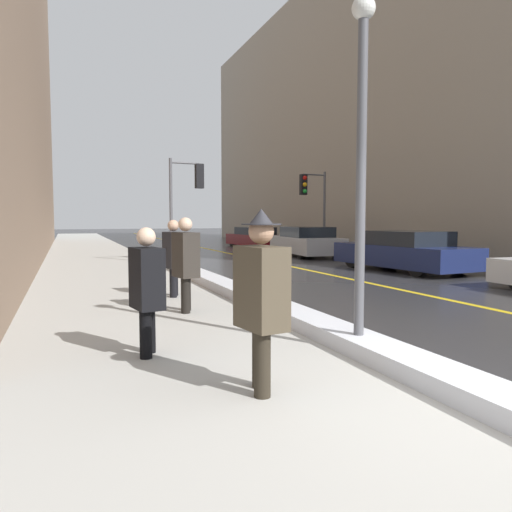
{
  "coord_description": "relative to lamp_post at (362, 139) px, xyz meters",
  "views": [
    {
      "loc": [
        -3.16,
        -3.24,
        1.63
      ],
      "look_at": [
        -0.4,
        4.0,
        1.05
      ],
      "focal_mm": 35.0,
      "sensor_mm": 36.0,
      "label": 1
    }
  ],
  "objects": [
    {
      "name": "parked_car_navy",
      "position": [
        6.58,
        7.79,
        -1.97
      ],
      "size": [
        2.26,
        5.01,
        1.25
      ],
      "rotation": [
        0.0,
        0.0,
        1.66
      ],
      "color": "navy",
      "rests_on": "ground"
    },
    {
      "name": "traffic_light_near",
      "position": [
        0.91,
        12.89,
        0.17
      ],
      "size": [
        1.31,
        0.39,
        3.8
      ],
      "rotation": [
        0.0,
        0.0,
        0.11
      ],
      "color": "#515156",
      "rests_on": "ground"
    },
    {
      "name": "snow_bank_curb",
      "position": [
        0.01,
        3.88,
        -2.47
      ],
      "size": [
        0.56,
        13.74,
        0.21
      ],
      "color": "silver",
      "rests_on": "ground"
    },
    {
      "name": "pedestrian_in_glasses",
      "position": [
        -1.4,
        3.29,
        -1.66
      ],
      "size": [
        0.4,
        0.58,
        1.65
      ],
      "rotation": [
        0.0,
        0.0,
        -1.4
      ],
      "color": "black",
      "rests_on": "ground"
    },
    {
      "name": "parked_car_silver",
      "position": [
        6.57,
        14.58,
        -1.96
      ],
      "size": [
        2.26,
        5.04,
        1.28
      ],
      "rotation": [
        0.0,
        0.0,
        1.48
      ],
      "color": "#B2B2B7",
      "rests_on": "ground"
    },
    {
      "name": "building_facade_right",
      "position": [
        12.84,
        20.07,
        4.94
      ],
      "size": [
        6.0,
        36.0,
        15.03
      ],
      "color": "gray",
      "rests_on": "ground"
    },
    {
      "name": "ground_plane",
      "position": [
        -0.16,
        -1.93,
        -2.58
      ],
      "size": [
        160.0,
        160.0,
        0.0
      ],
      "primitive_type": "plane",
      "color": "#2D2D30"
    },
    {
      "name": "traffic_light_far",
      "position": [
        6.9,
        14.7,
        0.12
      ],
      "size": [
        1.31,
        0.35,
        3.73
      ],
      "rotation": [
        0.0,
        0.0,
        3.22
      ],
      "color": "#515156",
      "rests_on": "ground"
    },
    {
      "name": "pedestrian_in_fedora",
      "position": [
        -1.65,
        -0.93,
        -1.64
      ],
      "size": [
        0.4,
        0.57,
        1.72
      ],
      "rotation": [
        0.0,
        0.0,
        -1.4
      ],
      "color": "#2A241B",
      "rests_on": "ground"
    },
    {
      "name": "pedestrian_with_shoulder_bag",
      "position": [
        -1.25,
        5.09,
        -1.69
      ],
      "size": [
        0.39,
        0.75,
        1.61
      ],
      "rotation": [
        0.0,
        0.0,
        -1.4
      ],
      "color": "black",
      "rests_on": "ground"
    },
    {
      "name": "pedestrian_nearside",
      "position": [
        -2.45,
        0.71,
        -1.73
      ],
      "size": [
        0.37,
        0.54,
        1.53
      ],
      "rotation": [
        0.0,
        0.0,
        -1.4
      ],
      "color": "black",
      "rests_on": "ground"
    },
    {
      "name": "road_centre_stripe",
      "position": [
        3.84,
        13.07,
        -2.57
      ],
      "size": [
        0.16,
        80.0,
        0.0
      ],
      "color": "gold",
      "rests_on": "ground"
    },
    {
      "name": "lamp_post",
      "position": [
        0.0,
        0.0,
        0.0
      ],
      "size": [
        0.28,
        0.28,
        4.23
      ],
      "color": "#515156",
      "rests_on": "ground"
    },
    {
      "name": "sidewalk_slab",
      "position": [
        -2.16,
        13.07,
        -2.57
      ],
      "size": [
        4.0,
        80.0,
        0.01
      ],
      "color": "#B2AFA8",
      "rests_on": "ground"
    },
    {
      "name": "parked_car_maroon",
      "position": [
        6.68,
        21.3,
        -2.02
      ],
      "size": [
        2.1,
        4.41,
        1.16
      ],
      "rotation": [
        0.0,
        0.0,
        1.65
      ],
      "color": "#600F14",
      "rests_on": "ground"
    }
  ]
}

